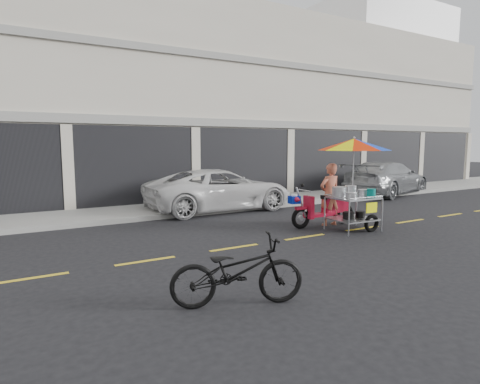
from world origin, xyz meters
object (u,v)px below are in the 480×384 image
white_pickup (220,190)px  near_bicycle (237,271)px  silver_pickup (386,178)px  food_vendor_rig (344,171)px

white_pickup → near_bicycle: white_pickup is taller
white_pickup → silver_pickup: bearing=-90.5°
silver_pickup → near_bicycle: (-12.02, -7.38, -0.26)m
silver_pickup → food_vendor_rig: (-6.91, -4.29, 0.81)m
white_pickup → food_vendor_rig: size_ratio=2.06×
food_vendor_rig → near_bicycle: bearing=-145.9°
near_bicycle → white_pickup: bearing=-6.4°
white_pickup → near_bicycle: bearing=153.9°
silver_pickup → food_vendor_rig: food_vendor_rig is taller
white_pickup → near_bicycle: 8.27m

